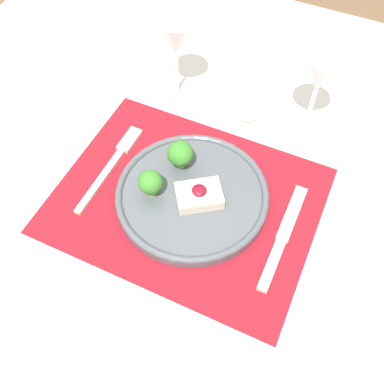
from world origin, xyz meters
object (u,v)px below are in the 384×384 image
Objects in this scene: spoon at (235,110)px; dinner_plate at (190,193)px; knife at (280,243)px; fork at (114,162)px; wine_glass_far at (175,41)px; wine_glass_near at (320,77)px.

dinner_plate is at bearing -87.34° from spoon.
knife is 0.29m from spoon.
fork is 0.24m from wine_glass_far.
dinner_plate is 1.49× the size of wine_glass_near.
dinner_plate is at bearing -5.04° from fork.
wine_glass_near is at bearing 3.27° from wine_glass_far.
spoon is at bearing 0.03° from wine_glass_far.
wine_glass_near is at bearing 6.96° from spoon.
wine_glass_near reaches higher than spoon.
dinner_plate is 1.36× the size of spoon.
fork is 1.20× the size of wine_glass_far.
fork is at bearing 176.23° from dinner_plate.
wine_glass_far is (-0.26, -0.01, -0.00)m from wine_glass_near.
dinner_plate is 0.15m from fork.
knife is at bearing -38.95° from wine_glass_far.
spoon is at bearing 53.50° from fork.
knife is (0.32, -0.03, 0.00)m from fork.
spoon is at bearing 126.51° from knife.
spoon is 1.10× the size of wine_glass_near.
dinner_plate reaches higher than fork.
dinner_plate is at bearing -118.70° from wine_glass_near.
fork is 0.32m from knife.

